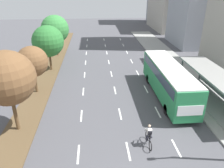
# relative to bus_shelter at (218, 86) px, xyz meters

# --- Properties ---
(median_strip) EXTENTS (2.60, 52.00, 0.12)m
(median_strip) POSITION_rel_bus_shelter_xyz_m (-17.83, 8.92, -1.81)
(median_strip) COLOR brown
(median_strip) RESTS_ON ground
(sidewalk_right) EXTENTS (4.50, 52.00, 0.15)m
(sidewalk_right) POSITION_rel_bus_shelter_xyz_m (-0.28, 8.92, -1.79)
(sidewalk_right) COLOR gray
(sidewalk_right) RESTS_ON ground
(lane_divider_left) EXTENTS (0.14, 45.36, 0.01)m
(lane_divider_left) POSITION_rel_bus_shelter_xyz_m (-13.03, 6.10, -1.86)
(lane_divider_left) COLOR white
(lane_divider_left) RESTS_ON ground
(lane_divider_center) EXTENTS (0.14, 45.36, 0.01)m
(lane_divider_center) POSITION_rel_bus_shelter_xyz_m (-9.53, 6.10, -1.86)
(lane_divider_center) COLOR white
(lane_divider_center) RESTS_ON ground
(lane_divider_right) EXTENTS (0.14, 45.36, 0.01)m
(lane_divider_right) POSITION_rel_bus_shelter_xyz_m (-6.03, 6.10, -1.86)
(lane_divider_right) COLOR white
(lane_divider_right) RESTS_ON ground
(bus_shelter) EXTENTS (2.90, 11.73, 2.86)m
(bus_shelter) POSITION_rel_bus_shelter_xyz_m (0.00, 0.00, 0.00)
(bus_shelter) COLOR gray
(bus_shelter) RESTS_ON sidewalk_right
(bus) EXTENTS (2.54, 11.29, 3.37)m
(bus) POSITION_rel_bus_shelter_xyz_m (-4.28, 1.92, 0.20)
(bus) COLOR #28844C
(bus) RESTS_ON ground
(cyclist) EXTENTS (0.46, 1.82, 1.71)m
(cyclist) POSITION_rel_bus_shelter_xyz_m (-7.97, -5.46, -1.08)
(cyclist) COLOR black
(cyclist) RESTS_ON ground
(median_tree_second) EXTENTS (4.07, 4.07, 6.47)m
(median_tree_second) POSITION_rel_bus_shelter_xyz_m (-17.99, -2.79, 2.68)
(median_tree_second) COLOR brown
(median_tree_second) RESTS_ON median_strip
(median_tree_third) EXTENTS (3.21, 3.21, 5.01)m
(median_tree_third) POSITION_rel_bus_shelter_xyz_m (-18.03, 3.89, 1.65)
(median_tree_third) COLOR brown
(median_tree_third) RESTS_ON median_strip
(median_tree_fourth) EXTENTS (4.07, 4.07, 5.92)m
(median_tree_fourth) POSITION_rel_bus_shelter_xyz_m (-17.59, 10.57, 2.13)
(median_tree_fourth) COLOR brown
(median_tree_fourth) RESTS_ON median_strip
(median_tree_fifth) EXTENTS (4.33, 4.33, 6.34)m
(median_tree_fifth) POSITION_rel_bus_shelter_xyz_m (-17.68, 17.25, 2.43)
(median_tree_fifth) COLOR brown
(median_tree_fifth) RESTS_ON median_strip
(building_far_right) EXTENTS (11.73, 15.16, 13.09)m
(building_far_right) POSITION_rel_bus_shelter_xyz_m (9.80, 38.70, 4.68)
(building_far_right) COLOR #A39E93
(building_far_right) RESTS_ON ground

